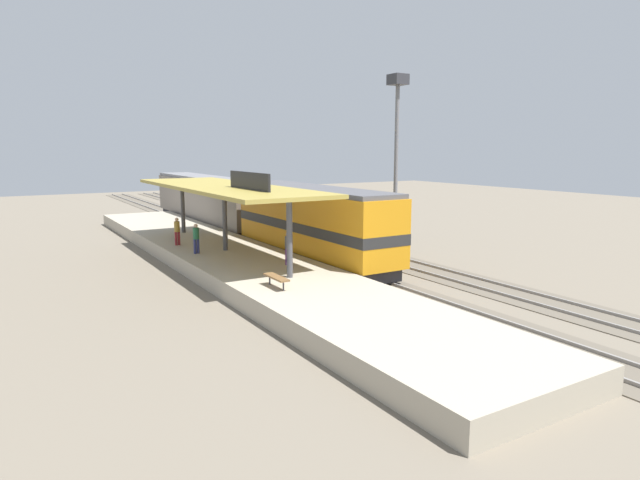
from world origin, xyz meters
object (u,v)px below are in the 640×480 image
Objects in this scene: platform_bench at (276,278)px; person_waiting at (196,237)px; passenger_carriage_single at (207,201)px; person_walking at (288,246)px; locomotive at (312,224)px; light_mast at (397,125)px; freight_car at (312,213)px; person_boarding at (177,230)px.

person_waiting is at bearing 92.48° from platform_bench.
person_walking is at bearing -98.96° from passenger_carriage_single.
person_walking is (3.04, -5.39, 0.00)m from person_waiting.
light_mast reaches higher than locomotive.
light_mast is at bearing 33.29° from platform_bench.
freight_car is 12.41m from person_waiting.
locomotive is at bearing -90.00° from passenger_carriage_single.
passenger_carriage_single reaches higher than person_boarding.
person_waiting is (-11.00, -5.74, -0.12)m from freight_car.
person_boarding is (-6.51, 5.33, -0.56)m from locomotive.
locomotive reaches higher than person_waiting.
locomotive is 10.01m from light_mast.
person_waiting is at bearing 179.20° from light_mast.
locomotive is 4.76m from person_walking.
person_boarding is at bearing 92.33° from platform_bench.
person_boarding is at bearing 91.90° from person_waiting.
passenger_carriage_single is at bearing 68.11° from person_waiting.
person_walking is at bearing -70.01° from person_boarding.
freight_car reaches higher than person_walking.
light_mast reaches higher than person_boarding.
person_waiting is at bearing 119.42° from person_walking.
light_mast is 13.94m from person_walking.
passenger_carriage_single is 21.59m from person_walking.
person_walking reaches higher than platform_bench.
light_mast reaches higher than freight_car.
person_walking is (-7.96, -11.13, -0.12)m from freight_car.
platform_bench is at bearing -129.83° from locomotive.
passenger_carriage_single reaches higher than platform_bench.
person_walking is 9.21m from person_boarding.
passenger_carriage_single reaches higher than person_walking.
light_mast is (3.20, -5.94, 6.43)m from freight_car.
locomotive is at bearing -17.88° from person_waiting.
platform_bench is at bearing -125.24° from freight_car.
locomotive is 1.20× the size of freight_car.
person_walking is at bearing 55.72° from platform_bench.
passenger_carriage_single is at bearing 76.60° from platform_bench.
freight_car is 1.03× the size of light_mast.
person_walking is at bearing -125.57° from freight_car.
platform_bench is 12.55m from person_boarding.
locomotive is at bearing -120.50° from freight_car.
platform_bench is 0.99× the size of person_waiting.
platform_bench is 9.43m from locomotive.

